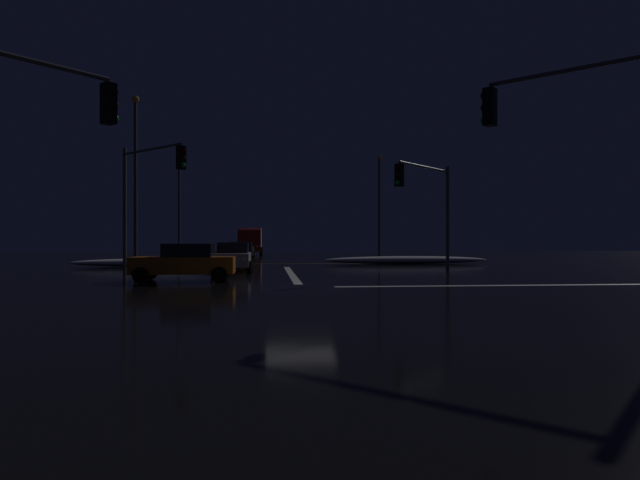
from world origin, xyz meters
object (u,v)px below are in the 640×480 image
object	(u,v)px
traffic_signal_nw	(147,184)
traffic_signal_se	(594,131)
sedan_black	(241,252)
streetlamp_right_far	(379,199)
sedan_red	(232,254)
streetlamp_left_far	(179,204)
sedan_blue	(238,251)
sedan_silver	(233,257)
traffic_signal_sw	(5,126)
box_truck	(251,240)
traffic_signal_ne	(427,195)
sedan_green	(244,249)
streetlamp_left_near	(135,170)
sedan_orange_crossing	(185,262)

from	to	relation	value
traffic_signal_nw	traffic_signal_se	bearing A→B (deg)	-45.00
sedan_black	streetlamp_right_far	size ratio (longest dim) A/B	0.45
sedan_red	streetlamp_left_far	size ratio (longest dim) A/B	0.51
sedan_red	sedan_black	xyz separation A→B (m)	(0.25, 5.91, 0.00)
sedan_blue	traffic_signal_nw	world-z (taller)	traffic_signal_nw
sedan_silver	sedan_blue	xyz separation A→B (m)	(-0.63, 17.26, 0.00)
sedan_black	traffic_signal_sw	world-z (taller)	traffic_signal_sw
sedan_black	box_truck	xyz separation A→B (m)	(0.10, 20.17, 0.91)
traffic_signal_nw	streetlamp_right_far	size ratio (longest dim) A/B	0.66
sedan_blue	box_truck	world-z (taller)	box_truck
box_truck	traffic_signal_ne	size ratio (longest dim) A/B	1.47
sedan_silver	streetlamp_left_far	distance (m)	20.86
streetlamp_left_far	traffic_signal_sw	bearing A→B (deg)	-86.83
sedan_black	sedan_green	size ratio (longest dim) A/B	1.00
sedan_silver	streetlamp_right_far	bearing A→B (deg)	58.28
sedan_blue	streetlamp_right_far	xyz separation A→B (m)	(12.72, 2.29, 4.66)
sedan_silver	streetlamp_right_far	size ratio (longest dim) A/B	0.45
traffic_signal_ne	traffic_signal_nw	size ratio (longest dim) A/B	0.89
sedan_black	sedan_green	distance (m)	12.23
box_truck	streetlamp_left_near	bearing A→B (deg)	-101.82
sedan_blue	traffic_signal_ne	bearing A→B (deg)	-62.96
streetlamp_right_far	sedan_blue	bearing A→B (deg)	-169.79
sedan_green	traffic_signal_se	bearing A→B (deg)	-75.70
sedan_silver	sedan_orange_crossing	distance (m)	6.79
sedan_blue	box_truck	distance (m)	14.66
sedan_green	streetlamp_left_near	distance (m)	21.74
traffic_signal_nw	sedan_silver	bearing A→B (deg)	38.12
streetlamp_left_far	streetlamp_left_near	size ratio (longest dim) A/B	0.82
streetlamp_right_far	sedan_red	bearing A→B (deg)	-132.29
sedan_silver	streetlamp_right_far	world-z (taller)	streetlamp_right_far
traffic_signal_nw	streetlamp_left_far	distance (m)	22.71
sedan_silver	streetlamp_left_far	world-z (taller)	streetlamp_left_far
streetlamp_right_far	sedan_silver	bearing A→B (deg)	-121.72
traffic_signal_nw	streetlamp_left_far	size ratio (longest dim) A/B	0.75
streetlamp_right_far	traffic_signal_se	bearing A→B (deg)	-93.31
traffic_signal_se	traffic_signal_sw	size ratio (longest dim) A/B	1.03
sedan_red	box_truck	xyz separation A→B (m)	(0.35, 26.08, 0.91)
traffic_signal_se	traffic_signal_nw	size ratio (longest dim) A/B	1.01
traffic_signal_nw	sedan_blue	bearing A→B (deg)	80.89
sedan_silver	traffic_signal_se	size ratio (longest dim) A/B	0.68
streetlamp_left_far	streetlamp_right_far	size ratio (longest dim) A/B	0.89
box_truck	sedan_orange_crossing	world-z (taller)	box_truck
streetlamp_left_near	traffic_signal_se	bearing A→B (deg)	-52.04
sedan_orange_crossing	box_truck	bearing A→B (deg)	87.72
sedan_green	sedan_orange_crossing	bearing A→B (deg)	-92.18
sedan_silver	traffic_signal_se	distance (m)	19.98
traffic_signal_se	streetlamp_right_far	xyz separation A→B (m)	(2.11, 36.47, 1.03)
sedan_red	sedan_green	world-z (taller)	same
sedan_blue	traffic_signal_se	world-z (taller)	traffic_signal_se
sedan_blue	traffic_signal_ne	xyz separation A→B (m)	(10.45, -20.48, 3.15)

